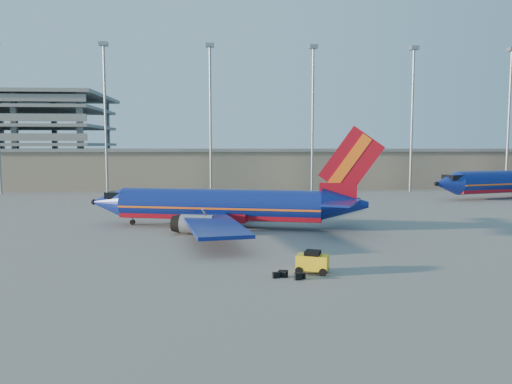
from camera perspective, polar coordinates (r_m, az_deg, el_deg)
ground at (r=52.73m, az=-0.82°, el=-4.80°), size 220.00×220.00×0.00m
terminal_building at (r=110.67m, az=2.77°, el=2.81°), size 122.00×16.00×8.50m
light_mast_row at (r=98.46m, az=0.68°, el=10.20°), size 101.60×1.60×28.65m
aircraft_main at (r=56.47m, az=-3.38°, el=-1.63°), size 33.10×31.45×11.40m
baggage_tug at (r=36.98m, az=6.48°, el=-7.90°), size 2.64×2.11×1.65m
luggage_pile at (r=35.65m, az=3.74°, el=-9.43°), size 2.36×1.24×0.49m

